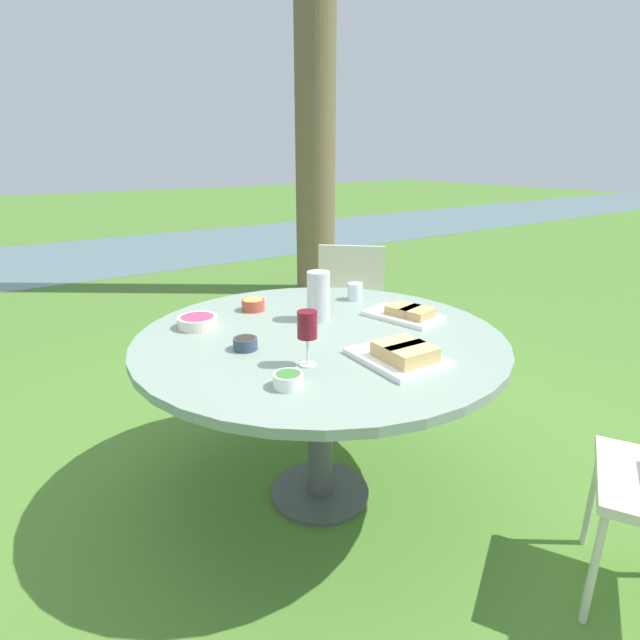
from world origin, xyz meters
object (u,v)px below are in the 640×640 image
water_pitcher (319,296)px  wine_glass (307,327)px  dining_table (320,353)px  chair_near_right (349,303)px

water_pitcher → wine_glass: size_ratio=1.10×
water_pitcher → wine_glass: (-0.31, -0.39, 0.03)m
dining_table → wine_glass: (-0.21, -0.23, 0.22)m
dining_table → water_pitcher: size_ratio=6.86×
dining_table → chair_near_right: chair_near_right is taller
chair_near_right → dining_table: bearing=-133.5°
water_pitcher → wine_glass: 0.50m
dining_table → chair_near_right: 1.28m
dining_table → water_pitcher: water_pitcher is taller
chair_near_right → water_pitcher: water_pitcher is taller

